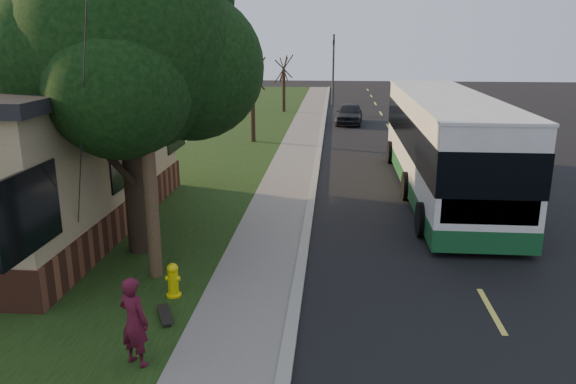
% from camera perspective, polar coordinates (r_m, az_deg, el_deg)
% --- Properties ---
extents(ground, '(120.00, 120.00, 0.00)m').
position_cam_1_polar(ground, '(11.98, 0.78, -11.24)').
color(ground, black).
rests_on(ground, ground).
extents(road, '(8.00, 80.00, 0.01)m').
position_cam_1_polar(road, '(21.61, 13.34, 0.71)').
color(road, black).
rests_on(road, ground).
extents(curb, '(0.25, 80.00, 0.12)m').
position_cam_1_polar(curb, '(21.36, 2.68, 1.10)').
color(curb, gray).
rests_on(curb, ground).
extents(sidewalk, '(2.00, 80.00, 0.08)m').
position_cam_1_polar(sidewalk, '(21.42, 0.01, 1.11)').
color(sidewalk, slate).
rests_on(sidewalk, ground).
extents(grass_verge, '(5.00, 80.00, 0.07)m').
position_cam_1_polar(grass_verge, '(21.99, -9.12, 1.27)').
color(grass_verge, black).
rests_on(grass_verge, ground).
extents(fire_hydrant, '(0.32, 0.32, 0.74)m').
position_cam_1_polar(fire_hydrant, '(12.24, -11.60, -8.74)').
color(fire_hydrant, yellow).
rests_on(fire_hydrant, grass_verge).
extents(utility_pole, '(2.86, 3.21, 9.07)m').
position_cam_1_polar(utility_pole, '(12.36, -14.58, 11.51)').
color(utility_pole, '#473321').
rests_on(utility_pole, ground).
extents(leafy_tree, '(6.30, 6.00, 7.80)m').
position_cam_1_polar(leafy_tree, '(14.19, -15.91, 14.06)').
color(leafy_tree, black).
rests_on(leafy_tree, grass_verge).
extents(bare_tree_near, '(1.38, 1.21, 4.31)m').
position_cam_1_polar(bare_tree_near, '(29.16, -3.62, 9.18)').
color(bare_tree_near, black).
rests_on(bare_tree_near, grass_verge).
extents(bare_tree_far, '(1.38, 1.21, 4.03)m').
position_cam_1_polar(bare_tree_far, '(40.98, -0.44, 10.87)').
color(bare_tree_far, black).
rests_on(bare_tree_far, grass_verge).
extents(traffic_signal, '(0.18, 0.22, 5.50)m').
position_cam_1_polar(traffic_signal, '(44.72, 4.62, 12.71)').
color(traffic_signal, '#2D2D30').
rests_on(traffic_signal, ground).
extents(transit_bus, '(2.94, 12.75, 3.45)m').
position_cam_1_polar(transit_bus, '(20.36, 15.56, 4.94)').
color(transit_bus, silver).
rests_on(transit_bus, ground).
extents(skateboarder, '(0.68, 0.59, 1.58)m').
position_cam_1_polar(skateboarder, '(9.84, -15.37, -12.56)').
color(skateboarder, '#4B0F20').
rests_on(skateboarder, grass_verge).
extents(skateboard_main, '(0.57, 0.89, 0.08)m').
position_cam_1_polar(skateboard_main, '(11.52, -12.36, -12.06)').
color(skateboard_main, black).
rests_on(skateboard_main, grass_verge).
extents(dumpster, '(1.95, 1.73, 1.45)m').
position_cam_1_polar(dumpster, '(19.29, -24.66, 0.24)').
color(dumpster, black).
rests_on(dumpster, building_lot).
extents(distant_car, '(1.84, 3.98, 1.32)m').
position_cam_1_polar(distant_car, '(35.96, 6.26, 7.95)').
color(distant_car, black).
rests_on(distant_car, ground).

